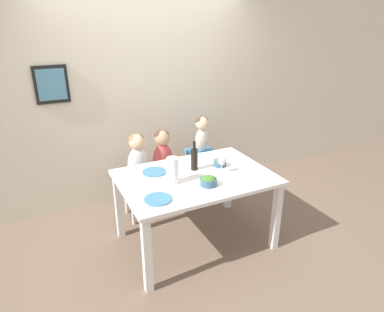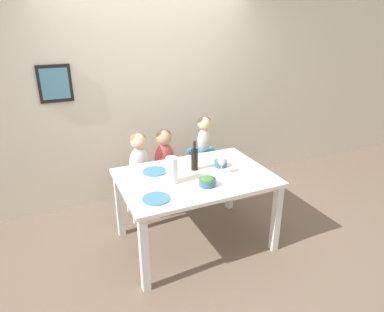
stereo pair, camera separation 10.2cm
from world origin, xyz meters
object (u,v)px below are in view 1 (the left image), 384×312
person_child_center (163,152)px  dinner_plate_back_left (154,172)px  wine_bottle (194,159)px  person_baby_right (202,131)px  salad_bowl_small (220,162)px  dinner_plate_front_left (158,199)px  chair_far_left (140,188)px  chair_right_highchair (202,163)px  person_child_left (138,157)px  wine_glass_near (222,161)px  salad_bowl_large (208,181)px  chair_far_center (164,182)px  paper_towel_roll (173,171)px

person_child_center → dinner_plate_back_left: size_ratio=2.40×
person_child_center → wine_bottle: bearing=-79.7°
person_baby_right → salad_bowl_small: size_ratio=3.34×
person_child_center → dinner_plate_front_left: person_child_center is taller
chair_far_left → chair_right_highchair: size_ratio=0.65×
person_baby_right → dinner_plate_back_left: size_ratio=1.81×
person_child_left → wine_glass_near: (0.60, -0.80, 0.14)m
chair_far_left → dinner_plate_back_left: (0.02, -0.49, 0.40)m
chair_far_left → wine_glass_near: bearing=-52.8°
person_child_center → salad_bowl_large: bearing=-85.8°
chair_far_center → wine_glass_near: 1.00m
chair_far_center → wine_bottle: (0.11, -0.60, 0.52)m
paper_towel_roll → salad_bowl_small: size_ratio=1.94×
dinner_plate_front_left → dinner_plate_back_left: bearing=72.9°
salad_bowl_large → person_baby_right: bearing=65.6°
person_baby_right → wine_glass_near: size_ratio=2.40×
wine_glass_near → salad_bowl_small: (0.08, 0.16, -0.09)m
chair_far_center → wine_glass_near: bearing=-68.9°
chair_far_center → wine_glass_near: (0.31, -0.80, 0.53)m
paper_towel_roll → chair_far_left: bearing=96.8°
paper_towel_roll → dinner_plate_back_left: (-0.08, 0.29, -0.12)m
person_child_center → chair_far_left: bearing=-179.7°
chair_right_highchair → dinner_plate_back_left: bearing=-148.4°
person_child_left → dinner_plate_front_left: size_ratio=2.40×
wine_glass_near → dinner_plate_front_left: 0.79m
person_baby_right → chair_far_left: bearing=-179.9°
chair_far_left → person_child_center: (0.30, 0.00, 0.39)m
wine_bottle → salad_bowl_large: size_ratio=1.91×
chair_right_highchair → salad_bowl_small: bearing=-101.0°
person_child_left → dinner_plate_back_left: (0.02, -0.49, 0.01)m
person_child_center → salad_bowl_large: person_child_center is taller
person_baby_right → dinner_plate_back_left: 0.94m
person_child_center → person_baby_right: 0.54m
chair_right_highchair → salad_bowl_small: 0.71m
chair_far_left → paper_towel_roll: 0.94m
chair_far_left → wine_bottle: (0.41, -0.60, 0.52)m
chair_far_left → chair_far_center: 0.30m
chair_far_left → person_child_left: size_ratio=0.77×
person_child_left → wine_glass_near: bearing=-52.9°
person_child_left → salad_bowl_large: 1.03m
chair_far_left → person_child_center: 0.49m
wine_bottle → dinner_plate_back_left: bearing=164.1°
person_baby_right → dinner_plate_front_left: 1.40m
person_child_left → salad_bowl_large: (0.37, -0.97, 0.05)m
chair_right_highchair → person_baby_right: (0.00, 0.00, 0.42)m
chair_far_left → dinner_plate_front_left: bearing=-98.1°
wine_glass_near → salad_bowl_large: bearing=-144.9°
chair_far_left → salad_bowl_large: bearing=-69.1°
person_baby_right → wine_glass_near: bearing=-104.1°
paper_towel_roll → wine_glass_near: (0.51, -0.02, 0.00)m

